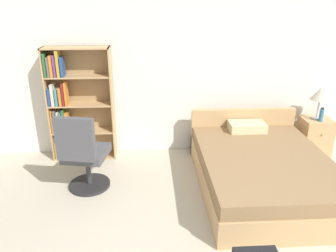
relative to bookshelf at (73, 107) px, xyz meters
The scene contains 7 objects.
wall_back 2.00m from the bookshelf, ahead, with size 9.00×0.06×2.60m.
bookshelf is the anchor object (origin of this frame).
bed 2.68m from the bookshelf, 21.55° to the right, with size 1.51×2.05×0.71m.
office_chair 1.03m from the bookshelf, 72.84° to the right, with size 0.56×0.64×1.01m.
nightstand 3.56m from the bookshelf, ahead, with size 0.42×0.41×0.56m.
table_lamp 3.51m from the bookshelf, ahead, with size 0.27×0.27×0.47m.
water_bottle 3.52m from the bookshelf, ahead, with size 0.06×0.06×0.20m.
Camera 1 is at (-0.84, -1.43, 2.22)m, focal length 35.00 mm.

